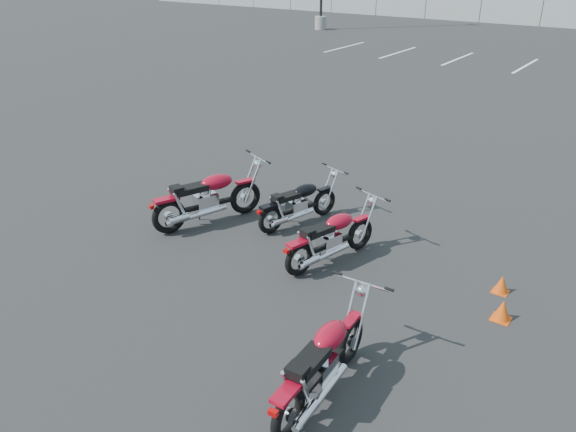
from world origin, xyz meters
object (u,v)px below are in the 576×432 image
Objects in this scene: motorcycle_second_black at (298,203)px; motorcycle_third_red at (331,238)px; motorcycle_rear_red at (322,363)px; motorcycle_front_red at (208,198)px.

motorcycle_third_red is at bearing -34.85° from motorcycle_second_black.
motorcycle_rear_red is at bearing -60.36° from motorcycle_third_red.
motorcycle_rear_red is (4.03, -2.53, -0.04)m from motorcycle_front_red.
motorcycle_front_red is 4.76m from motorcycle_rear_red.
motorcycle_third_red is (2.54, 0.08, -0.07)m from motorcycle_front_red.
motorcycle_front_red is 1.63m from motorcycle_second_black.
motorcycle_rear_red is (2.68, -3.44, 0.05)m from motorcycle_second_black.
motorcycle_rear_red reaches higher than motorcycle_second_black.
motorcycle_second_black is 1.46m from motorcycle_third_red.
motorcycle_third_red is at bearing 1.73° from motorcycle_front_red.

